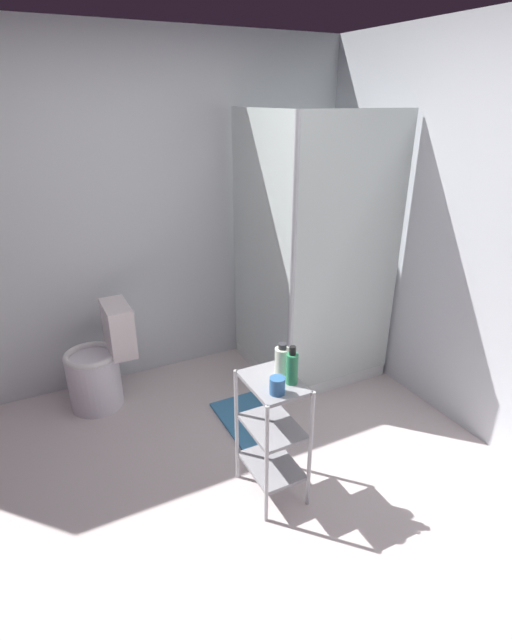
{
  "coord_description": "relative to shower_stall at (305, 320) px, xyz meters",
  "views": [
    {
      "loc": [
        1.65,
        -0.67,
        2.06
      ],
      "look_at": [
        -0.47,
        0.41,
        0.94
      ],
      "focal_mm": 26.67,
      "sensor_mm": 36.0,
      "label": 1
    }
  ],
  "objects": [
    {
      "name": "storage_cart",
      "position": [
        1.05,
        -0.87,
        -0.03
      ],
      "size": [
        0.38,
        0.28,
        0.74
      ],
      "color": "silver",
      "rests_on": "ground_plane"
    },
    {
      "name": "lotion_bottle_white",
      "position": [
        1.02,
        -0.8,
        0.36
      ],
      "size": [
        0.08,
        0.08,
        0.18
      ],
      "color": "white",
      "rests_on": "storage_cart"
    },
    {
      "name": "ground_plane",
      "position": [
        1.21,
        -1.22,
        -0.47
      ],
      "size": [
        4.2,
        4.2,
        0.02
      ],
      "primitive_type": "cube",
      "color": "silver"
    },
    {
      "name": "shower_stall",
      "position": [
        0.0,
        0.0,
        0.0
      ],
      "size": [
        0.92,
        0.92,
        2.0
      ],
      "color": "white",
      "rests_on": "ground_plane"
    },
    {
      "name": "rinse_cup",
      "position": [
        1.16,
        -0.91,
        0.32
      ],
      "size": [
        0.08,
        0.08,
        0.09
      ],
      "primitive_type": "cylinder",
      "color": "#3870B2",
      "rests_on": "storage_cart"
    },
    {
      "name": "body_wash_bottle_green",
      "position": [
        1.11,
        -0.8,
        0.37
      ],
      "size": [
        0.06,
        0.06,
        0.21
      ],
      "color": "#2E8F59",
      "rests_on": "storage_cart"
    },
    {
      "name": "bath_mat",
      "position": [
        0.42,
        -0.68,
        -0.45
      ],
      "size": [
        0.6,
        0.4,
        0.02
      ],
      "primitive_type": "cube",
      "color": "teal",
      "rests_on": "ground_plane"
    },
    {
      "name": "toilet",
      "position": [
        -0.27,
        -1.55,
        -0.15
      ],
      "size": [
        0.37,
        0.49,
        0.76
      ],
      "color": "white",
      "rests_on": "ground_plane"
    },
    {
      "name": "wall_left",
      "position": [
        -0.64,
        -1.22,
        0.79
      ],
      "size": [
        0.1,
        4.2,
        2.5
      ],
      "primitive_type": "cube",
      "color": "silver",
      "rests_on": "ground_plane"
    }
  ]
}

